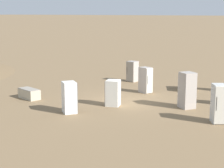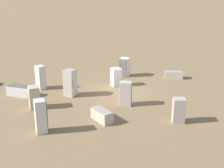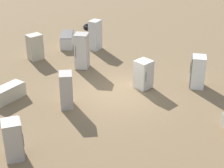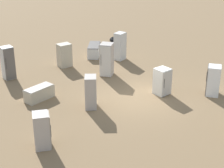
{
  "view_description": "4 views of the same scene",
  "coord_description": "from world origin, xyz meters",
  "px_view_note": "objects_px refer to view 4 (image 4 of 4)",
  "views": [
    {
      "loc": [
        18.75,
        9.8,
        5.08
      ],
      "look_at": [
        1.25,
        -0.2,
        1.18
      ],
      "focal_mm": 60.0,
      "sensor_mm": 36.0,
      "label": 1
    },
    {
      "loc": [
        -21.49,
        4.43,
        8.21
      ],
      "look_at": [
        -1.02,
        0.7,
        1.0
      ],
      "focal_mm": 50.0,
      "sensor_mm": 36.0,
      "label": 2
    },
    {
      "loc": [
        -7.99,
        -13.59,
        8.35
      ],
      "look_at": [
        -0.72,
        -0.69,
        0.98
      ],
      "focal_mm": 60.0,
      "sensor_mm": 36.0,
      "label": 3
    },
    {
      "loc": [
        -8.56,
        -15.33,
        8.38
      ],
      "look_at": [
        -1.14,
        0.74,
        0.7
      ],
      "focal_mm": 60.0,
      "sensor_mm": 36.0,
      "label": 4
    }
  ],
  "objects_px": {
    "discarded_fridge_1": "(42,131)",
    "scrap_tire": "(116,40)",
    "discarded_fridge_0": "(107,60)",
    "discarded_fridge_6": "(213,81)",
    "discarded_fridge_5": "(120,46)",
    "discarded_fridge_4": "(8,63)",
    "discarded_fridge_8": "(91,92)",
    "discarded_fridge_9": "(162,81)",
    "discarded_fridge_3": "(39,93)",
    "discarded_fridge_7": "(64,55)",
    "discarded_fridge_2": "(94,50)"
  },
  "relations": [
    {
      "from": "discarded_fridge_6",
      "to": "discarded_fridge_8",
      "type": "bearing_deg",
      "value": 118.27
    },
    {
      "from": "discarded_fridge_3",
      "to": "discarded_fridge_0",
      "type": "bearing_deg",
      "value": -95.19
    },
    {
      "from": "discarded_fridge_2",
      "to": "discarded_fridge_4",
      "type": "height_order",
      "value": "discarded_fridge_4"
    },
    {
      "from": "discarded_fridge_1",
      "to": "discarded_fridge_3",
      "type": "relative_size",
      "value": 0.9
    },
    {
      "from": "discarded_fridge_1",
      "to": "discarded_fridge_5",
      "type": "xyz_separation_m",
      "value": [
        7.43,
        8.18,
        0.16
      ]
    },
    {
      "from": "discarded_fridge_0",
      "to": "discarded_fridge_3",
      "type": "distance_m",
      "value": 4.83
    },
    {
      "from": "discarded_fridge_2",
      "to": "discarded_fridge_1",
      "type": "bearing_deg",
      "value": 85.48
    },
    {
      "from": "discarded_fridge_0",
      "to": "discarded_fridge_1",
      "type": "height_order",
      "value": "discarded_fridge_0"
    },
    {
      "from": "discarded_fridge_5",
      "to": "discarded_fridge_8",
      "type": "xyz_separation_m",
      "value": [
        -4.35,
        -5.69,
        -0.09
      ]
    },
    {
      "from": "discarded_fridge_5",
      "to": "discarded_fridge_0",
      "type": "bearing_deg",
      "value": -72.21
    },
    {
      "from": "discarded_fridge_2",
      "to": "discarded_fridge_9",
      "type": "distance_m",
      "value": 7.34
    },
    {
      "from": "discarded_fridge_0",
      "to": "discarded_fridge_3",
      "type": "relative_size",
      "value": 1.16
    },
    {
      "from": "discarded_fridge_2",
      "to": "discarded_fridge_5",
      "type": "distance_m",
      "value": 2.0
    },
    {
      "from": "discarded_fridge_0",
      "to": "discarded_fridge_7",
      "type": "height_order",
      "value": "discarded_fridge_0"
    },
    {
      "from": "discarded_fridge_4",
      "to": "scrap_tire",
      "type": "distance_m",
      "value": 9.76
    },
    {
      "from": "discarded_fridge_1",
      "to": "discarded_fridge_6",
      "type": "distance_m",
      "value": 9.49
    },
    {
      "from": "discarded_fridge_8",
      "to": "discarded_fridge_5",
      "type": "bearing_deg",
      "value": 75.07
    },
    {
      "from": "discarded_fridge_2",
      "to": "discarded_fridge_3",
      "type": "bearing_deg",
      "value": 73.47
    },
    {
      "from": "discarded_fridge_9",
      "to": "discarded_fridge_0",
      "type": "bearing_deg",
      "value": -81.21
    },
    {
      "from": "discarded_fridge_8",
      "to": "discarded_fridge_3",
      "type": "bearing_deg",
      "value": 159.59
    },
    {
      "from": "discarded_fridge_2",
      "to": "discarded_fridge_3",
      "type": "distance_m",
      "value": 7.34
    },
    {
      "from": "discarded_fridge_9",
      "to": "scrap_tire",
      "type": "distance_m",
      "value": 9.83
    },
    {
      "from": "scrap_tire",
      "to": "discarded_fridge_1",
      "type": "bearing_deg",
      "value": -126.82
    },
    {
      "from": "discarded_fridge_1",
      "to": "scrap_tire",
      "type": "bearing_deg",
      "value": 154.37
    },
    {
      "from": "discarded_fridge_8",
      "to": "discarded_fridge_1",
      "type": "bearing_deg",
      "value": -118.71
    },
    {
      "from": "discarded_fridge_2",
      "to": "discarded_fridge_4",
      "type": "xyz_separation_m",
      "value": [
        -6.03,
        -1.73,
        0.58
      ]
    },
    {
      "from": "discarded_fridge_8",
      "to": "discarded_fridge_4",
      "type": "bearing_deg",
      "value": 140.92
    },
    {
      "from": "discarded_fridge_0",
      "to": "discarded_fridge_1",
      "type": "relative_size",
      "value": 1.29
    },
    {
      "from": "discarded_fridge_0",
      "to": "discarded_fridge_9",
      "type": "bearing_deg",
      "value": 150.99
    },
    {
      "from": "discarded_fridge_8",
      "to": "scrap_tire",
      "type": "distance_m",
      "value": 11.19
    },
    {
      "from": "discarded_fridge_1",
      "to": "discarded_fridge_8",
      "type": "xyz_separation_m",
      "value": [
        3.09,
        2.49,
        0.06
      ]
    },
    {
      "from": "discarded_fridge_0",
      "to": "discarded_fridge_6",
      "type": "distance_m",
      "value": 6.24
    },
    {
      "from": "scrap_tire",
      "to": "discarded_fridge_0",
      "type": "bearing_deg",
      "value": -120.14
    },
    {
      "from": "discarded_fridge_0",
      "to": "scrap_tire",
      "type": "distance_m",
      "value": 6.94
    },
    {
      "from": "discarded_fridge_1",
      "to": "discarded_fridge_2",
      "type": "distance_m",
      "value": 11.45
    },
    {
      "from": "discarded_fridge_2",
      "to": "discarded_fridge_9",
      "type": "xyz_separation_m",
      "value": [
        0.89,
        -7.28,
        0.33
      ]
    },
    {
      "from": "discarded_fridge_7",
      "to": "scrap_tire",
      "type": "bearing_deg",
      "value": 23.34
    },
    {
      "from": "discarded_fridge_0",
      "to": "discarded_fridge_6",
      "type": "xyz_separation_m",
      "value": [
        3.9,
        -4.87,
        -0.17
      ]
    },
    {
      "from": "discarded_fridge_4",
      "to": "scrap_tire",
      "type": "bearing_deg",
      "value": -166.54
    },
    {
      "from": "discarded_fridge_5",
      "to": "discarded_fridge_9",
      "type": "distance_m",
      "value": 5.84
    },
    {
      "from": "discarded_fridge_0",
      "to": "discarded_fridge_9",
      "type": "xyz_separation_m",
      "value": [
        1.55,
        -3.67,
        -0.25
      ]
    },
    {
      "from": "discarded_fridge_2",
      "to": "discarded_fridge_5",
      "type": "xyz_separation_m",
      "value": [
        1.26,
        -1.46,
        0.53
      ]
    },
    {
      "from": "discarded_fridge_3",
      "to": "discarded_fridge_7",
      "type": "xyz_separation_m",
      "value": [
        2.68,
        4.05,
        0.4
      ]
    },
    {
      "from": "discarded_fridge_5",
      "to": "discarded_fridge_9",
      "type": "relative_size",
      "value": 1.28
    },
    {
      "from": "discarded_fridge_3",
      "to": "discarded_fridge_4",
      "type": "relative_size",
      "value": 0.87
    },
    {
      "from": "discarded_fridge_0",
      "to": "discarded_fridge_9",
      "type": "height_order",
      "value": "discarded_fridge_0"
    },
    {
      "from": "discarded_fridge_4",
      "to": "discarded_fridge_5",
      "type": "xyz_separation_m",
      "value": [
        7.29,
        0.27,
        -0.05
      ]
    },
    {
      "from": "discarded_fridge_2",
      "to": "discarded_fridge_4",
      "type": "bearing_deg",
      "value": 44.11
    },
    {
      "from": "discarded_fridge_1",
      "to": "discarded_fridge_2",
      "type": "xyz_separation_m",
      "value": [
        6.17,
        9.63,
        -0.37
      ]
    },
    {
      "from": "discarded_fridge_3",
      "to": "discarded_fridge_4",
      "type": "bearing_deg",
      "value": -11.05
    }
  ]
}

